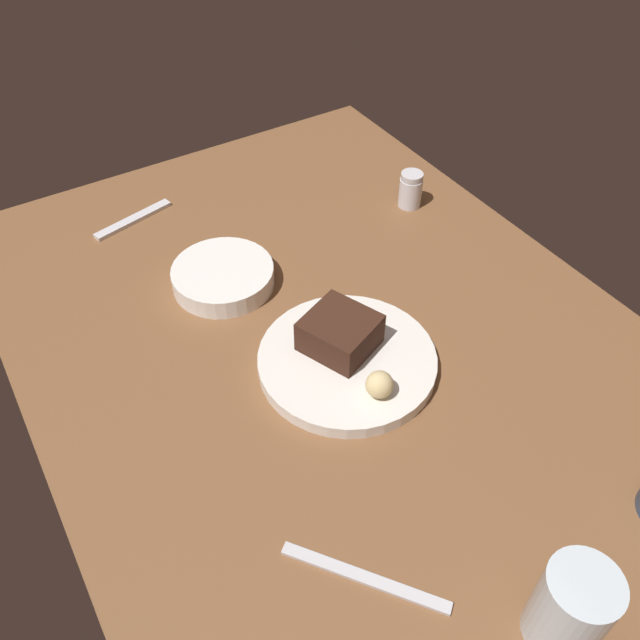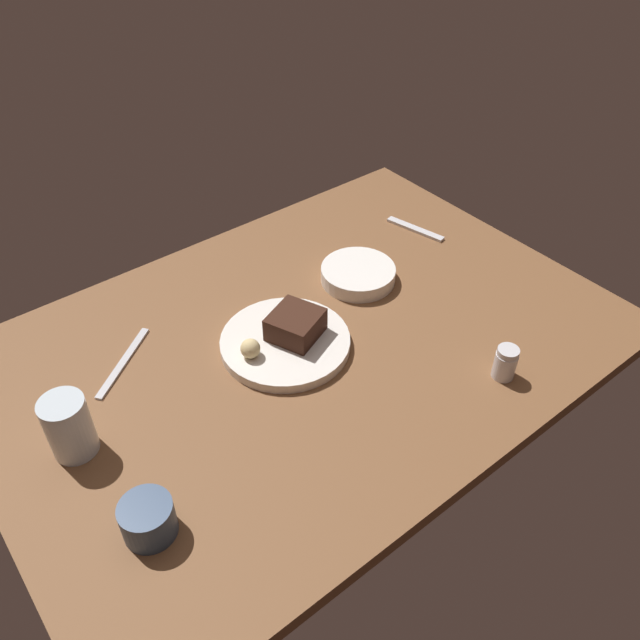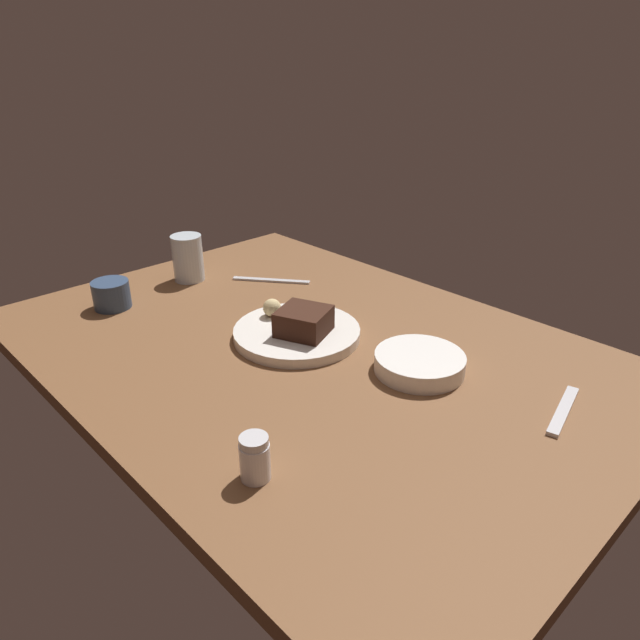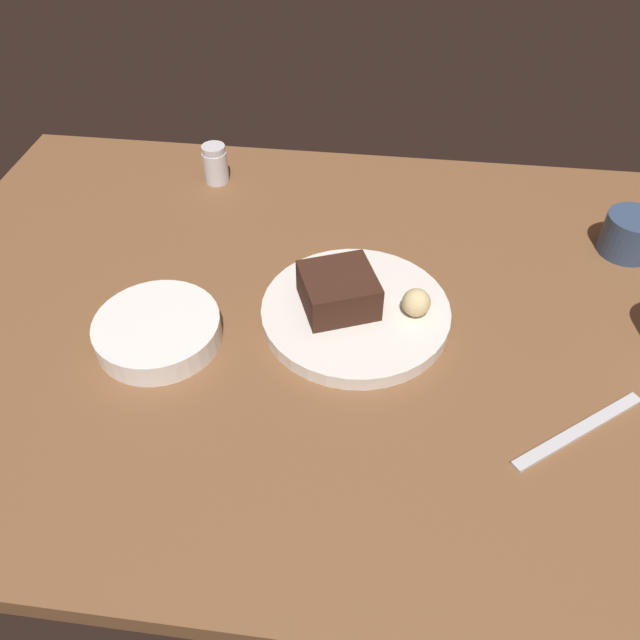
{
  "view_description": "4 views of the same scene",
  "coord_description": "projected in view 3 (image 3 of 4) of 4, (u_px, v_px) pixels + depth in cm",
  "views": [
    {
      "loc": [
        -54.22,
        36.69,
        73.19
      ],
      "look_at": [
        2.65,
        1.45,
        6.79
      ],
      "focal_mm": 37.32,
      "sensor_mm": 36.0,
      "label": 1
    },
    {
      "loc": [
        -55.45,
        -74.49,
        89.18
      ],
      "look_at": [
        2.48,
        -1.7,
        8.16
      ],
      "focal_mm": 36.63,
      "sensor_mm": 36.0,
      "label": 2
    },
    {
      "loc": [
        72.6,
        -65.88,
        55.98
      ],
      "look_at": [
        0.33,
        3.36,
        7.51
      ],
      "focal_mm": 32.54,
      "sensor_mm": 36.0,
      "label": 3
    },
    {
      "loc": [
        -6.66,
        60.54,
        60.68
      ],
      "look_at": [
        0.49,
        4.2,
        5.19
      ],
      "focal_mm": 34.87,
      "sensor_mm": 36.0,
      "label": 4
    }
  ],
  "objects": [
    {
      "name": "bread_roll",
      "position": [
        272.0,
        308.0,
        1.18
      ],
      "size": [
        3.71,
        3.71,
        3.71
      ],
      "primitive_type": "sphere",
      "color": "#DBC184",
      "rests_on": "dessert_plate"
    },
    {
      "name": "dessert_plate",
      "position": [
        297.0,
        333.0,
        1.14
      ],
      "size": [
        24.89,
        24.89,
        2.01
      ],
      "primitive_type": "cylinder",
      "color": "white",
      "rests_on": "dining_table"
    },
    {
      "name": "dining_table",
      "position": [
        306.0,
        353.0,
        1.12
      ],
      "size": [
        120.0,
        84.0,
        3.0
      ],
      "primitive_type": "cube",
      "color": "brown",
      "rests_on": "ground"
    },
    {
      "name": "coffee_cup",
      "position": [
        111.0,
        294.0,
        1.26
      ],
      "size": [
        7.97,
        7.97,
        6.06
      ],
      "primitive_type": "cylinder",
      "color": "#334766",
      "rests_on": "dining_table"
    },
    {
      "name": "water_glass",
      "position": [
        188.0,
        258.0,
        1.4
      ],
      "size": [
        7.31,
        7.31,
        11.13
      ],
      "primitive_type": "cylinder",
      "color": "silver",
      "rests_on": "dining_table"
    },
    {
      "name": "chocolate_cake_slice",
      "position": [
        304.0,
        321.0,
        1.11
      ],
      "size": [
        11.85,
        11.69,
        4.91
      ],
      "primitive_type": "cube",
      "rotation": [
        0.0,
        0.0,
        0.39
      ],
      "color": "#381E14",
      "rests_on": "dessert_plate"
    },
    {
      "name": "butter_knife",
      "position": [
        271.0,
        280.0,
        1.41
      ],
      "size": [
        15.97,
        12.62,
        0.5
      ],
      "primitive_type": "cube",
      "rotation": [
        0.0,
        0.0,
        0.65
      ],
      "color": "silver",
      "rests_on": "dining_table"
    },
    {
      "name": "side_bowl",
      "position": [
        419.0,
        363.0,
        1.02
      ],
      "size": [
        15.99,
        15.99,
        3.26
      ],
      "primitive_type": "cylinder",
      "color": "white",
      "rests_on": "dining_table"
    },
    {
      "name": "salt_shaker",
      "position": [
        255.0,
        458.0,
        0.76
      ],
      "size": [
        4.13,
        4.13,
        6.57
      ],
      "color": "silver",
      "rests_on": "dining_table"
    },
    {
      "name": "dessert_spoon",
      "position": [
        563.0,
        410.0,
        0.91
      ],
      "size": [
        5.26,
        15.01,
        0.7
      ],
      "primitive_type": "cube",
      "rotation": [
        0.0,
        0.0,
        1.81
      ],
      "color": "silver",
      "rests_on": "dining_table"
    }
  ]
}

